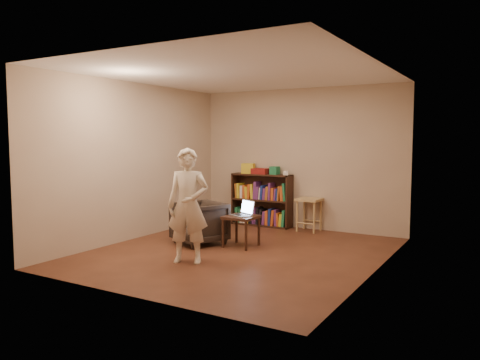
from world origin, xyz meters
The scene contains 15 objects.
floor centered at (0.00, 0.00, 0.00)m, with size 4.50×4.50×0.00m, color #442215.
ceiling centered at (0.00, 0.00, 2.60)m, with size 4.50×4.50×0.00m, color white.
wall_back centered at (0.00, 2.25, 1.30)m, with size 4.00×4.00×0.00m, color #C3AF93.
wall_left centered at (-2.00, 0.00, 1.30)m, with size 4.50×4.50×0.00m, color #C3AF93.
wall_right centered at (2.00, 0.00, 1.30)m, with size 4.50×4.50×0.00m, color #C3AF93.
bookshelf centered at (-0.71, 2.09, 0.44)m, with size 1.20×0.30×1.00m.
box_yellow centered at (-1.01, 2.09, 1.10)m, with size 0.24×0.17×0.19m, color gold.
red_cloth centered at (-0.73, 2.09, 1.05)m, with size 0.32×0.23×0.11m, color #9D2813.
box_green centered at (-0.45, 2.11, 1.08)m, with size 0.15×0.15×0.15m, color #1F7447.
box_white centered at (-0.19, 2.08, 1.04)m, with size 0.09×0.09×0.07m, color silver.
stool centered at (0.29, 2.03, 0.48)m, with size 0.41×0.41×0.60m.
armchair centered at (-0.84, 0.18, 0.34)m, with size 0.72×0.74×0.67m, color black.
side_table centered at (-0.16, 0.34, 0.40)m, with size 0.47×0.47×0.48m.
laptop centered at (-0.13, 0.37, 0.54)m, with size 0.41×0.39×0.24m.
person centered at (-0.30, -0.82, 0.78)m, with size 0.57×0.37×1.55m, color beige.
Camera 1 is at (3.45, -5.84, 1.67)m, focal length 35.00 mm.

